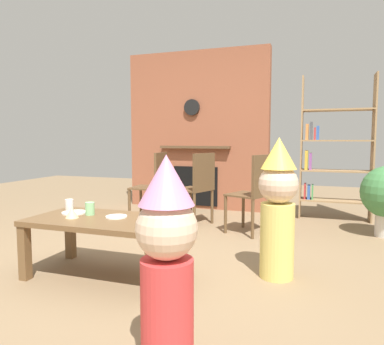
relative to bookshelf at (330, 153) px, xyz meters
The scene contains 16 objects.
ground_plane 2.92m from the bookshelf, 120.37° to the right, with size 12.00×12.00×0.00m, color #846B4C.
brick_fireplace_feature 1.96m from the bookshelf, behind, with size 2.20×0.28×2.40m.
bookshelf is the anchor object (origin of this frame).
coffee_table 3.28m from the bookshelf, 122.11° to the right, with size 1.15×0.63×0.46m.
paper_cup_near_left 3.30m from the bookshelf, 125.26° to the right, with size 0.07×0.07×0.10m, color #8CD18C.
paper_cup_near_right 2.84m from the bookshelf, 117.71° to the right, with size 0.07×0.07×0.10m, color silver.
paper_cup_center 3.39m from the bookshelf, 130.76° to the right, with size 0.07×0.07×0.09m, color silver.
paper_plate_front 3.39m from the bookshelf, 127.61° to the right, with size 0.20×0.20×0.01m, color white.
paper_plate_rear 3.18m from the bookshelf, 121.41° to the right, with size 0.16×0.16×0.01m, color white.
birthday_cake_slice 3.46m from the bookshelf, 124.85° to the right, with size 0.10×0.10×0.09m, color #EAC68C.
table_fork 3.22m from the bookshelf, 114.44° to the right, with size 0.15×0.02×0.01m, color silver.
child_with_cone_hat 3.79m from the bookshelf, 102.17° to the right, with size 0.28×0.28×1.00m.
child_in_pink 2.40m from the bookshelf, 100.77° to the right, with size 0.30×0.30×1.08m.
dining_chair_left 2.36m from the bookshelf, 157.48° to the right, with size 0.42×0.42×0.90m.
dining_chair_middle 1.84m from the bookshelf, 149.48° to the right, with size 0.52×0.52×0.90m.
dining_chair_right 1.44m from the bookshelf, 125.77° to the right, with size 0.52×0.52×0.90m.
Camera 1 is at (1.22, -2.72, 1.07)m, focal length 33.64 mm.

